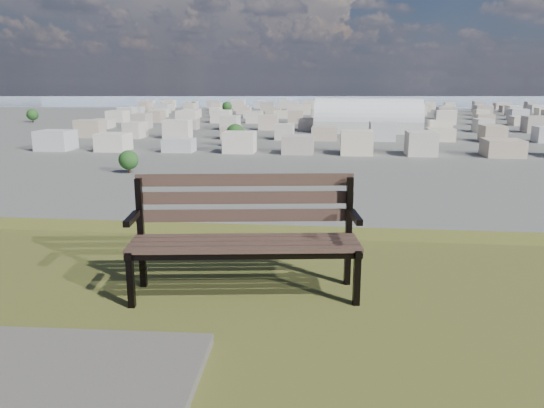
# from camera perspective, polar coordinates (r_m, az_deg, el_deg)

# --- Properties ---
(park_bench) EXTENTS (1.86, 0.81, 0.94)m
(park_bench) POSITION_cam_1_polar(r_m,az_deg,el_deg) (4.27, -2.94, -2.65)
(park_bench) COLOR #473329
(park_bench) RESTS_ON hilltop_mesa
(arena) EXTENTS (57.74, 26.35, 23.97)m
(arena) POSITION_cam_1_polar(r_m,az_deg,el_deg) (294.83, 10.23, 8.71)
(arena) COLOR beige
(arena) RESTS_ON ground
(city_blocks) EXTENTS (395.00, 361.00, 7.00)m
(city_blocks) POSITION_cam_1_polar(r_m,az_deg,el_deg) (396.73, 6.33, 9.58)
(city_blocks) COLOR beige
(city_blocks) RESTS_ON ground
(city_trees) EXTENTS (406.52, 387.20, 9.98)m
(city_trees) POSITION_cam_1_polar(r_m,az_deg,el_deg) (322.40, 1.57, 9.12)
(city_trees) COLOR #34221A
(city_trees) RESTS_ON ground
(bay_water) EXTENTS (2400.00, 700.00, 0.12)m
(bay_water) POSITION_cam_1_polar(r_m,az_deg,el_deg) (902.00, 6.35, 11.23)
(bay_water) COLOR #8EA5B4
(bay_water) RESTS_ON ground
(far_hills) EXTENTS (2050.00, 340.00, 60.00)m
(far_hills) POSITION_cam_1_polar(r_m,az_deg,el_deg) (1405.84, 3.83, 12.93)
(far_hills) COLOR #97A0BC
(far_hills) RESTS_ON ground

